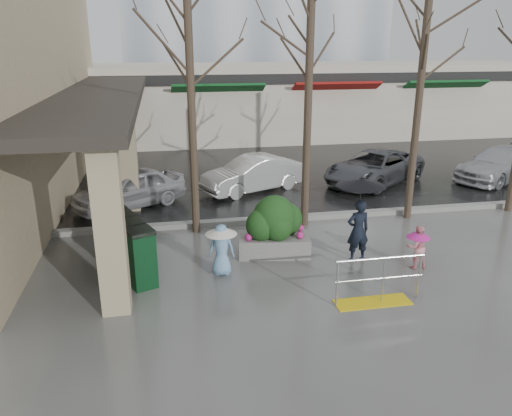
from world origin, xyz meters
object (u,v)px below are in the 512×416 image
object	(u,v)px
child_blue	(221,245)
news_boxes	(128,244)
car_a	(129,189)
car_b	(253,174)
tree_west	(189,45)
woman	(359,210)
car_d	(500,164)
handrail	(376,286)
planter	(274,226)
tree_midwest	(310,39)
car_c	(374,167)
tree_mideast	(424,53)
child_pink	(417,244)

from	to	relation	value
child_blue	news_boxes	size ratio (longest dim) A/B	0.50
car_a	car_b	bearing A→B (deg)	74.13
tree_west	woman	distance (m)	5.98
car_b	car_d	xyz separation A→B (m)	(9.78, -0.29, 0.00)
handrail	news_boxes	size ratio (longest dim) A/B	0.78
news_boxes	car_b	distance (m)	7.28
planter	car_d	bearing A→B (deg)	27.72
tree_midwest	planter	size ratio (longest dim) A/B	3.69
tree_west	car_c	xyz separation A→B (m)	(7.06, 3.88, -4.45)
car_c	tree_west	bearing A→B (deg)	-95.72
tree_mideast	car_d	distance (m)	7.83
tree_midwest	car_a	size ratio (longest dim) A/B	1.89
tree_west	news_boxes	bearing A→B (deg)	-127.28
tree_midwest	news_boxes	size ratio (longest dim) A/B	2.86
handrail	child_pink	xyz separation A→B (m)	(1.64, 1.42, 0.22)
car_c	car_d	world-z (taller)	same
handrail	car_a	bearing A→B (deg)	125.60
tree_west	car_c	world-z (taller)	tree_west
handrail	child_blue	size ratio (longest dim) A/B	1.55
tree_mideast	woman	size ratio (longest dim) A/B	3.02
tree_midwest	woman	size ratio (longest dim) A/B	3.26
handrail	car_b	bearing A→B (deg)	96.87
woman	planter	bearing A→B (deg)	-25.99
car_d	handrail	bearing A→B (deg)	-71.23
tree_west	child_pink	xyz separation A→B (m)	(5.00, -3.38, -4.48)
tree_mideast	planter	xyz separation A→B (m)	(-4.66, -1.95, -4.12)
news_boxes	tree_mideast	bearing A→B (deg)	-5.95
child_pink	handrail	bearing A→B (deg)	46.78
tree_west	news_boxes	xyz separation A→B (m)	(-1.74, -2.29, -4.41)
planter	woman	bearing A→B (deg)	-22.43
car_c	car_b	bearing A→B (deg)	-122.84
tree_west	planter	xyz separation A→B (m)	(1.84, -1.95, -4.34)
child_blue	planter	xyz separation A→B (m)	(1.46, 0.92, 0.01)
tree_mideast	planter	size ratio (longest dim) A/B	3.43
child_pink	car_d	distance (m)	9.86
handrail	tree_midwest	world-z (taller)	tree_midwest
handrail	child_pink	world-z (taller)	child_pink
car_d	tree_midwest	bearing A→B (deg)	-93.38
handrail	car_d	size ratio (longest dim) A/B	0.44
planter	child_pink	bearing A→B (deg)	-24.32
handrail	car_a	distance (m)	9.14
child_pink	news_boxes	world-z (taller)	news_boxes
child_pink	news_boxes	xyz separation A→B (m)	(-6.74, 1.09, 0.08)
child_blue	car_c	size ratio (longest dim) A/B	0.27
car_a	car_b	world-z (taller)	same
handrail	tree_west	size ratio (longest dim) A/B	0.28
car_a	car_c	bearing A→B (deg)	67.49
tree_west	tree_midwest	distance (m)	3.20
planter	tree_midwest	bearing A→B (deg)	55.08
woman	planter	size ratio (longest dim) A/B	1.13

